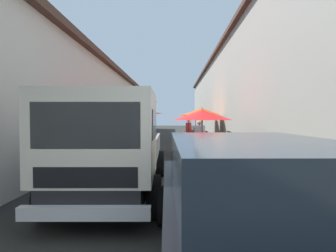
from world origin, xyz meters
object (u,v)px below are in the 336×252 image
Objects in this scene: fruit_stall_mid_lane at (202,115)px; vendor_by_crates at (199,134)px; fruit_stall_near_left at (203,120)px; fruit_stall_far_left at (101,115)px; vendor_in_shade at (189,132)px; delivery_truck at (110,150)px; plastic_stool at (222,170)px; fruit_stall_far_right at (195,116)px; hatchback_car at (248,208)px; fruit_stall_near_right at (136,116)px; parked_scooter at (232,150)px.

vendor_by_crates is (-4.48, 0.59, -1.02)m from fruit_stall_mid_lane.
fruit_stall_far_left is (-2.87, 3.51, 0.20)m from fruit_stall_near_left.
vendor_in_shade is (2.35, 0.47, -0.61)m from fruit_stall_near_left.
fruit_stall_near_left is 0.52× the size of delivery_truck.
delivery_truck is 11.42× the size of plastic_stool.
fruit_stall_far_right reaches higher than hatchback_car.
fruit_stall_near_right is at bearing 76.30° from fruit_stall_near_left.
vendor_by_crates is 0.91× the size of vendor_in_shade.
vendor_in_shade is at bearing 0.16° from hatchback_car.
hatchback_car is at bearing 176.96° from fruit_stall_near_left.
fruit_stall_near_left is 1.84m from parked_scooter.
fruit_stall_far_right is at bearing -2.82° from hatchback_car.
vendor_in_shade is (1.63, -2.52, -0.79)m from fruit_stall_near_right.
parked_scooter is (1.80, -4.50, -1.32)m from fruit_stall_far_left.
parked_scooter reaches higher than plastic_stool.
fruit_stall_mid_lane is 11.21m from plastic_stool.
plastic_stool is at bearing -112.40° from fruit_stall_far_left.
vendor_in_shade is at bearing 83.13° from vendor_by_crates.
fruit_stall_mid_lane is 10.50m from fruit_stall_far_left.
fruit_stall_far_right is at bearing -2.62° from fruit_stall_near_left.
vendor_in_shade is at bearing 4.20° from plastic_stool.
fruit_stall_near_right reaches higher than plastic_stool.
fruit_stall_mid_lane reaches higher than parked_scooter.
fruit_stall_mid_lane reaches higher than delivery_truck.
fruit_stall_near_right is 3.10m from vendor_in_shade.
fruit_stall_near_left reaches higher than plastic_stool.
fruit_stall_far_left is (-9.63, 4.17, -0.11)m from fruit_stall_mid_lane.
hatchback_car is at bearing -138.30° from delivery_truck.
parked_scooter is (-1.80, -3.98, -1.30)m from fruit_stall_near_right.
delivery_truck is at bearing 169.44° from fruit_stall_far_right.
hatchback_car is at bearing -179.84° from vendor_in_shade.
fruit_stall_far_left reaches higher than plastic_stool.
fruit_stall_far_left reaches higher than hatchback_car.
fruit_stall_mid_lane reaches higher than plastic_stool.
fruit_stall_far_right is at bearing -2.89° from vendor_by_crates.
hatchback_car is 2.63× the size of vendor_by_crates.
vendor_by_crates is 3.47× the size of plastic_stool.
fruit_stall_near_right is 3.55m from vendor_by_crates.
fruit_stall_near_right reaches higher than fruit_stall_near_left.
fruit_stall_far_right is at bearing -21.93° from fruit_stall_near_right.
fruit_stall_far_left is 0.48× the size of delivery_truck.
vendor_in_shade reaches higher than vendor_by_crates.
fruit_stall_near_right reaches higher than delivery_truck.
vendor_by_crates is at bearing 177.11° from fruit_stall_far_right.
fruit_stall_near_right is 9.12m from fruit_stall_far_right.
fruit_stall_far_left is at bearing 149.79° from vendor_in_shade.
plastic_stool is (-5.05, -3.01, -1.43)m from fruit_stall_near_right.
fruit_stall_near_right is 3.63m from fruit_stall_far_left.
vendor_by_crates is at bearing -1.83° from fruit_stall_near_left.
fruit_stall_far_left reaches higher than vendor_in_shade.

